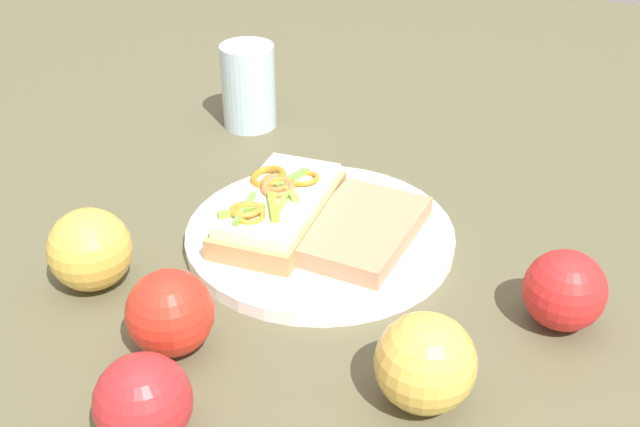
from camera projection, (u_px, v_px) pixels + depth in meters
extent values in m
plane|color=brown|center=(320.00, 241.00, 0.83)|extent=(2.00, 2.00, 0.00)
cylinder|color=white|center=(320.00, 236.00, 0.83)|extent=(0.28, 0.28, 0.01)
cube|color=tan|center=(280.00, 213.00, 0.83)|extent=(0.19, 0.13, 0.02)
cube|color=#F3EACD|center=(279.00, 199.00, 0.82)|extent=(0.18, 0.12, 0.01)
torus|color=#C66F39|center=(278.00, 187.00, 0.82)|extent=(0.04, 0.04, 0.01)
torus|color=#C4802C|center=(245.00, 210.00, 0.79)|extent=(0.04, 0.04, 0.01)
torus|color=#AD7823|center=(250.00, 214.00, 0.78)|extent=(0.05, 0.05, 0.02)
torus|color=#C27E20|center=(304.00, 179.00, 0.84)|extent=(0.04, 0.04, 0.01)
torus|color=#AB6A2F|center=(276.00, 183.00, 0.83)|extent=(0.04, 0.04, 0.01)
torus|color=#A87520|center=(268.00, 177.00, 0.84)|extent=(0.05, 0.05, 0.02)
cube|color=#88B83B|center=(285.00, 198.00, 0.81)|extent=(0.06, 0.02, 0.01)
cube|color=#71AE43|center=(245.00, 209.00, 0.79)|extent=(0.06, 0.02, 0.01)
cube|color=#85B52E|center=(273.00, 207.00, 0.79)|extent=(0.04, 0.04, 0.01)
cube|color=#7FAE3A|center=(241.00, 211.00, 0.79)|extent=(0.04, 0.03, 0.01)
cube|color=#84A942|center=(290.00, 186.00, 0.83)|extent=(0.04, 0.05, 0.01)
cube|color=#6BAB43|center=(291.00, 178.00, 0.84)|extent=(0.05, 0.02, 0.01)
cube|color=tan|center=(361.00, 229.00, 0.81)|extent=(0.16, 0.12, 0.02)
sphere|color=gold|center=(90.00, 250.00, 0.75)|extent=(0.10, 0.10, 0.08)
sphere|color=red|center=(143.00, 402.00, 0.59)|extent=(0.10, 0.10, 0.07)
sphere|color=red|center=(170.00, 313.00, 0.67)|extent=(0.11, 0.11, 0.08)
sphere|color=gold|center=(425.00, 363.00, 0.62)|extent=(0.11, 0.11, 0.08)
sphere|color=red|center=(565.00, 290.00, 0.70)|extent=(0.09, 0.09, 0.07)
cylinder|color=silver|center=(248.00, 86.00, 1.04)|extent=(0.07, 0.07, 0.11)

